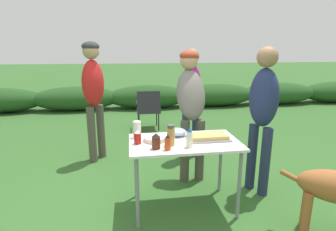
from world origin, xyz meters
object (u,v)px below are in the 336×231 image
(spice_jar, at_px, (171,135))
(hot_sauce_bottle, at_px, (168,142))
(mixing_bowl, at_px, (177,132))
(plate_stack, at_px, (155,139))
(standing_person_in_red_jacket, at_px, (263,108))
(standing_person_in_olive_jacket, at_px, (93,88))
(paper_cup_stack, at_px, (137,129))
(standing_person_in_dark_puffer, at_px, (191,100))
(camp_chair_green_behind_table, at_px, (148,108))
(bbq_sauce_bottle, at_px, (156,141))
(folding_table, at_px, (184,148))
(mayo_bottle, at_px, (189,138))
(food_tray, at_px, (208,137))
(standing_person_with_beanie, at_px, (191,92))
(ketchup_bottle, at_px, (138,137))

(spice_jar, bearing_deg, hot_sauce_bottle, -112.34)
(mixing_bowl, bearing_deg, plate_stack, -152.92)
(standing_person_in_red_jacket, bearing_deg, standing_person_in_olive_jacket, -145.56)
(paper_cup_stack, distance_m, standing_person_in_dark_puffer, 0.87)
(camp_chair_green_behind_table, bearing_deg, bbq_sauce_bottle, -92.79)
(standing_person_in_red_jacket, bearing_deg, mixing_bowl, -112.77)
(folding_table, bearing_deg, standing_person_in_red_jacket, 12.15)
(standing_person_in_red_jacket, bearing_deg, mayo_bottle, -91.66)
(camp_chair_green_behind_table, bearing_deg, mixing_bowl, -87.40)
(paper_cup_stack, xyz_separation_m, camp_chair_green_behind_table, (0.30, 2.62, -0.36))
(plate_stack, xyz_separation_m, hot_sauce_bottle, (0.09, -0.26, 0.05))
(folding_table, bearing_deg, spice_jar, -149.32)
(plate_stack, xyz_separation_m, mixing_bowl, (0.25, 0.13, 0.02))
(food_tray, relative_size, hot_sauce_bottle, 2.88)
(folding_table, bearing_deg, standing_person_in_dark_puffer, 72.17)
(folding_table, height_order, food_tray, food_tray)
(plate_stack, xyz_separation_m, camp_chair_green_behind_table, (0.13, 2.76, -0.29))
(standing_person_in_red_jacket, distance_m, standing_person_in_olive_jacket, 2.32)
(standing_person_in_red_jacket, bearing_deg, spice_jar, -98.35)
(mixing_bowl, xyz_separation_m, bbq_sauce_bottle, (-0.26, -0.35, 0.03))
(standing_person_in_dark_puffer, relative_size, standing_person_with_beanie, 0.98)
(plate_stack, distance_m, hot_sauce_bottle, 0.28)
(standing_person_in_red_jacket, bearing_deg, camp_chair_green_behind_table, 179.00)
(mixing_bowl, bearing_deg, mayo_bottle, -81.88)
(bbq_sauce_bottle, xyz_separation_m, standing_person_in_red_jacket, (1.22, 0.36, 0.20))
(food_tray, distance_m, bbq_sauce_bottle, 0.59)
(paper_cup_stack, height_order, standing_person_with_beanie, standing_person_with_beanie)
(food_tray, xyz_separation_m, mayo_bottle, (-0.24, -0.18, 0.06))
(spice_jar, bearing_deg, paper_cup_stack, 137.94)
(bbq_sauce_bottle, bearing_deg, folding_table, 27.70)
(plate_stack, xyz_separation_m, standing_person_in_dark_puffer, (0.51, 0.63, 0.26))
(hot_sauce_bottle, distance_m, standing_person_with_beanie, 1.65)
(mixing_bowl, distance_m, standing_person_with_beanie, 1.24)
(ketchup_bottle, bearing_deg, food_tray, 1.56)
(food_tray, height_order, plate_stack, food_tray)
(bbq_sauce_bottle, bearing_deg, plate_stack, 87.16)
(mayo_bottle, bearing_deg, food_tray, 36.99)
(standing_person_with_beanie, xyz_separation_m, standing_person_in_olive_jacket, (-1.42, 0.10, 0.07))
(bbq_sauce_bottle, height_order, spice_jar, spice_jar)
(bbq_sauce_bottle, distance_m, camp_chair_green_behind_table, 2.99)
(folding_table, relative_size, camp_chair_green_behind_table, 1.32)
(camp_chair_green_behind_table, bearing_deg, food_tray, -81.63)
(folding_table, xyz_separation_m, standing_person_in_dark_puffer, (0.22, 0.68, 0.36))
(plate_stack, relative_size, paper_cup_stack, 1.34)
(paper_cup_stack, relative_size, spice_jar, 0.85)
(mixing_bowl, distance_m, standing_person_in_red_jacket, 0.99)
(standing_person_in_olive_jacket, bearing_deg, mayo_bottle, -112.51)
(mayo_bottle, height_order, standing_person_in_red_jacket, standing_person_in_red_jacket)
(mayo_bottle, bearing_deg, ketchup_bottle, 161.17)
(mayo_bottle, bearing_deg, standing_person_in_olive_jacket, 123.47)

